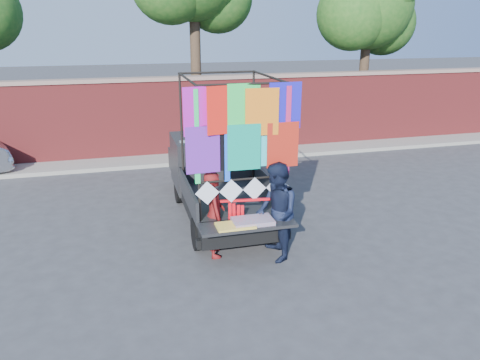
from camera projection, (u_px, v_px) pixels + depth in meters
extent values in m
plane|color=#38383A|center=(220.00, 246.00, 9.38)|extent=(90.00, 90.00, 0.00)
cube|color=maroon|center=(174.00, 119.00, 15.39)|extent=(30.00, 0.35, 2.50)
cube|color=gray|center=(172.00, 78.00, 14.98)|extent=(30.00, 0.45, 0.12)
cube|color=gray|center=(178.00, 159.00, 15.13)|extent=(30.00, 1.20, 0.12)
cylinder|color=#38281C|center=(196.00, 69.00, 16.26)|extent=(0.36, 0.36, 5.46)
cylinder|color=#38281C|center=(363.00, 77.00, 17.99)|extent=(0.36, 0.36, 4.55)
sphere|color=#184F16|center=(369.00, 5.00, 17.16)|extent=(3.20, 3.20, 3.20)
sphere|color=#184F16|center=(383.00, 23.00, 17.95)|extent=(2.40, 2.40, 2.40)
sphere|color=#184F16|center=(353.00, 14.00, 16.79)|extent=(2.60, 2.60, 2.60)
cylinder|color=black|center=(180.00, 190.00, 11.56)|extent=(0.21, 0.64, 0.64)
cylinder|color=black|center=(198.00, 234.00, 9.15)|extent=(0.21, 0.64, 0.64)
cylinder|color=black|center=(239.00, 185.00, 11.93)|extent=(0.21, 0.64, 0.64)
cylinder|color=black|center=(272.00, 226.00, 9.52)|extent=(0.21, 0.64, 0.64)
cube|color=black|center=(222.00, 200.00, 10.44)|extent=(1.66, 4.10, 0.29)
cube|color=black|center=(230.00, 200.00, 9.68)|extent=(1.76, 2.25, 0.10)
cube|color=black|center=(188.00, 194.00, 9.41)|extent=(0.06, 2.25, 0.44)
cube|color=black|center=(269.00, 186.00, 9.82)|extent=(0.06, 2.25, 0.44)
cube|color=black|center=(218.00, 174.00, 10.63)|extent=(1.76, 0.06, 0.44)
cube|color=black|center=(210.00, 161.00, 11.48)|extent=(1.76, 1.56, 1.22)
cube|color=#8C9EAD|center=(213.00, 150.00, 10.95)|extent=(1.56, 0.06, 0.54)
cube|color=#8C9EAD|center=(204.00, 146.00, 12.09)|extent=(1.56, 0.10, 0.68)
cube|color=black|center=(202.00, 159.00, 12.54)|extent=(1.71, 0.88, 0.54)
cube|color=black|center=(248.00, 225.00, 8.42)|extent=(1.76, 0.54, 0.06)
cube|color=black|center=(244.00, 238.00, 8.75)|extent=(1.81, 0.15, 0.18)
cylinder|color=black|center=(198.00, 156.00, 8.14)|extent=(0.05, 0.05, 2.44)
cylinder|color=black|center=(182.00, 131.00, 10.02)|extent=(0.05, 0.05, 2.44)
cylinder|color=black|center=(285.00, 150.00, 8.53)|extent=(0.05, 0.05, 2.44)
cylinder|color=black|center=(253.00, 127.00, 10.41)|extent=(0.05, 0.05, 2.44)
cylinder|color=black|center=(243.00, 84.00, 7.95)|extent=(1.66, 0.04, 0.04)
cylinder|color=black|center=(217.00, 72.00, 9.83)|extent=(1.66, 0.04, 0.04)
cylinder|color=black|center=(187.00, 79.00, 8.69)|extent=(0.04, 2.10, 0.04)
cylinder|color=black|center=(269.00, 76.00, 9.08)|extent=(0.04, 2.10, 0.04)
cylinder|color=black|center=(243.00, 179.00, 8.49)|extent=(1.66, 0.04, 0.04)
cube|color=#CF17C4|center=(201.00, 112.00, 7.89)|extent=(0.61, 0.01, 0.83)
cube|color=red|center=(223.00, 111.00, 7.95)|extent=(0.61, 0.01, 0.83)
cube|color=#28E654|center=(243.00, 110.00, 8.07)|extent=(0.61, 0.01, 0.83)
cube|color=orange|center=(264.00, 109.00, 8.12)|extent=(0.61, 0.01, 0.83)
cube|color=#1D18DC|center=(283.00, 108.00, 8.25)|extent=(0.61, 0.01, 0.83)
cube|color=purple|center=(203.00, 149.00, 8.06)|extent=(0.61, 0.01, 0.83)
cube|color=black|center=(223.00, 147.00, 8.18)|extent=(0.61, 0.01, 0.83)
cube|color=#0BA280|center=(244.00, 146.00, 8.24)|extent=(0.61, 0.01, 0.83)
cube|color=#30D7E6|center=(263.00, 144.00, 8.36)|extent=(0.61, 0.01, 0.83)
cube|color=red|center=(283.00, 144.00, 8.42)|extent=(0.61, 0.01, 0.83)
cube|color=#1CE767|center=(197.00, 138.00, 7.99)|extent=(0.10, 0.01, 1.66)
cube|color=#C7215D|center=(288.00, 132.00, 8.40)|extent=(0.10, 0.01, 1.66)
cube|color=blue|center=(227.00, 136.00, 8.12)|extent=(0.10, 0.01, 1.66)
cube|color=white|center=(207.00, 193.00, 8.37)|extent=(0.44, 0.01, 0.44)
cube|color=white|center=(231.00, 191.00, 8.48)|extent=(0.44, 0.01, 0.44)
cube|color=white|center=(255.00, 189.00, 8.58)|extent=(0.44, 0.01, 0.44)
cube|color=white|center=(277.00, 187.00, 8.69)|extent=(0.44, 0.01, 0.44)
cube|color=#FA3741|center=(253.00, 221.00, 8.43)|extent=(0.73, 0.44, 0.08)
cube|color=#F1CC4C|center=(235.00, 226.00, 8.29)|extent=(0.68, 0.39, 0.04)
imported|color=maroon|center=(214.00, 214.00, 8.76)|extent=(0.43, 0.63, 1.67)
imported|color=#141B33|center=(276.00, 212.00, 8.60)|extent=(0.76, 0.94, 1.86)
cube|color=#FF0D18|center=(245.00, 200.00, 8.60)|extent=(0.92, 0.17, 0.04)
cube|color=#FF0D18|center=(230.00, 217.00, 8.60)|extent=(0.06, 0.02, 0.54)
cube|color=#FF0D18|center=(234.00, 217.00, 8.63)|extent=(0.06, 0.02, 0.54)
cube|color=#FF0D18|center=(238.00, 218.00, 8.65)|extent=(0.06, 0.02, 0.54)
cube|color=#FF0D18|center=(242.00, 218.00, 8.68)|extent=(0.06, 0.02, 0.54)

